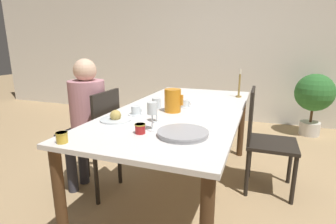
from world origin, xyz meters
TOP-DOWN VIEW (x-y plane):
  - ground_plane at (0.00, 0.00)m, footprint 20.00×20.00m
  - wall_back at (0.00, 2.57)m, footprint 10.00×0.06m
  - dining_table at (0.00, 0.00)m, footprint 1.01×2.10m
  - chair_person_side at (-0.69, -0.26)m, footprint 0.42×0.42m
  - chair_opposite at (0.69, 0.29)m, footprint 0.42×0.42m
  - person_seated at (-0.78, -0.27)m, footprint 0.39×0.41m
  - red_pitcher at (-0.03, -0.11)m, footprint 0.16×0.13m
  - wine_glass_water at (0.00, -0.61)m, footprint 0.06×0.06m
  - wine_glass_juice at (-0.04, -0.43)m, footprint 0.06×0.06m
  - teacup_near_person at (-0.27, -0.30)m, footprint 0.13×0.13m
  - teacup_across at (0.02, 0.07)m, footprint 0.13×0.13m
  - serving_tray at (0.21, -0.64)m, footprint 0.31×0.31m
  - bread_plate at (-0.34, -0.49)m, footprint 0.23×0.23m
  - jam_jar_amber at (-0.05, -0.69)m, footprint 0.07×0.07m
  - jam_jar_red at (-0.39, -0.98)m, footprint 0.07×0.07m
  - candlestick_tall at (0.41, 0.70)m, footprint 0.06×0.06m
  - potted_plant at (1.35, 2.11)m, footprint 0.53×0.53m

SIDE VIEW (x-z plane):
  - ground_plane at x=0.00m, z-range 0.00..0.00m
  - chair_person_side at x=-0.69m, z-range 0.03..0.96m
  - chair_opposite at x=0.69m, z-range 0.03..0.96m
  - potted_plant at x=1.35m, z-range 0.13..1.04m
  - dining_table at x=0.00m, z-range 0.30..1.07m
  - person_seated at x=-0.78m, z-range 0.11..1.31m
  - serving_tray at x=0.21m, z-range 0.77..0.80m
  - bread_plate at x=-0.34m, z-range 0.75..0.83m
  - teacup_near_person at x=-0.27m, z-range 0.76..0.83m
  - teacup_across at x=0.02m, z-range 0.76..0.83m
  - jam_jar_amber at x=-0.05m, z-range 0.77..0.83m
  - jam_jar_red at x=-0.39m, z-range 0.77..0.83m
  - red_pitcher at x=-0.03m, z-range 0.77..0.96m
  - candlestick_tall at x=0.41m, z-range 0.74..1.03m
  - wine_glass_juice at x=-0.04m, z-range 0.81..0.98m
  - wine_glass_water at x=0.00m, z-range 0.81..1.00m
  - wall_back at x=0.00m, z-range 0.00..2.60m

